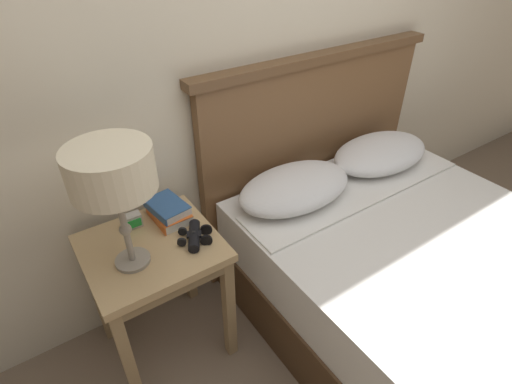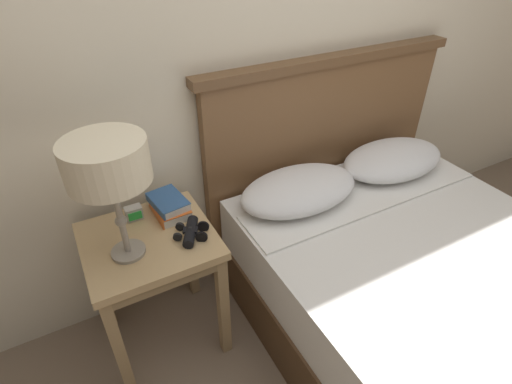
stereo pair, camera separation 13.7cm
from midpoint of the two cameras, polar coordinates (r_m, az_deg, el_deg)
The scene contains 8 objects.
wall_back at distance 1.86m, azimuth 2.97°, elevation 22.31°, with size 8.00×0.06×2.60m.
nightstand at distance 1.72m, azimuth -12.50°, elevation -8.90°, with size 0.52×0.48×0.63m.
bed at distance 1.99m, azimuth 26.69°, elevation -14.63°, with size 1.45×2.02×1.16m.
table_lamp at distance 1.38m, azimuth -17.88°, elevation 3.64°, with size 0.28×0.28×0.48m.
book_on_nightstand at distance 1.75m, azimuth -10.07°, elevation -2.48°, with size 0.14×0.20×0.04m.
book_stacked_on_top at distance 1.73m, azimuth -10.31°, elevation -1.43°, with size 0.15×0.20×0.04m.
binoculars_pair at distance 1.62m, azimuth -6.88°, elevation -5.71°, with size 0.16×0.16×0.05m.
alarm_clock at distance 1.75m, azimuth -14.92°, elevation -3.00°, with size 0.07×0.05×0.06m.
Camera 2 is at (-0.88, -0.56, 1.71)m, focal length 28.00 mm.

